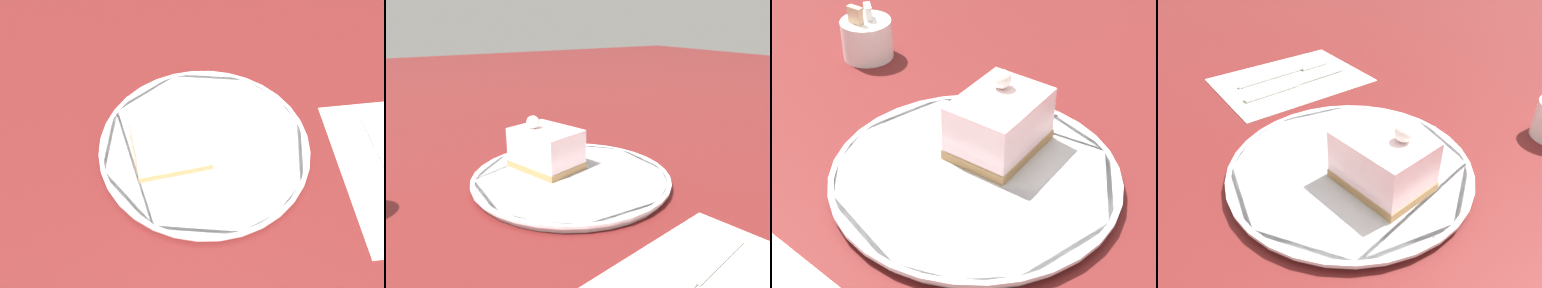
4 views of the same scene
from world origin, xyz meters
The scene contains 4 objects.
ground_plane centered at (0.00, 0.00, 0.00)m, with size 4.00×4.00×0.00m, color #5B1919.
plate centered at (-0.03, 0.00, 0.01)m, with size 0.28×0.28×0.01m.
cake_slice centered at (0.01, 0.02, 0.04)m, with size 0.11×0.10×0.08m.
sugar_bowl centered at (0.01, 0.28, 0.03)m, with size 0.06×0.06×0.07m.
Camera 3 is at (-0.33, -0.38, 0.40)m, focal length 60.00 mm.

